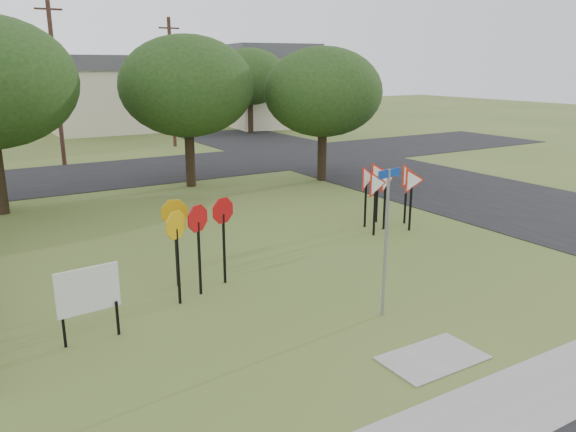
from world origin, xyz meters
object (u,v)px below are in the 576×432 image
object	(u,v)px
stop_sign_cluster	(194,225)
yield_sign_cluster	(387,181)
info_board	(88,293)
street_name_sign	(386,235)

from	to	relation	value
stop_sign_cluster	yield_sign_cluster	xyz separation A→B (m)	(7.78, 1.88, -0.07)
stop_sign_cluster	yield_sign_cluster	size ratio (longest dim) A/B	0.80
yield_sign_cluster	info_board	bearing A→B (deg)	-163.10
info_board	street_name_sign	bearing A→B (deg)	-19.83
street_name_sign	yield_sign_cluster	size ratio (longest dim) A/B	1.17
yield_sign_cluster	street_name_sign	bearing A→B (deg)	-131.30
street_name_sign	yield_sign_cluster	bearing A→B (deg)	48.70
yield_sign_cluster	stop_sign_cluster	bearing A→B (deg)	-166.43
street_name_sign	stop_sign_cluster	world-z (taller)	street_name_sign
stop_sign_cluster	info_board	size ratio (longest dim) A/B	1.44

